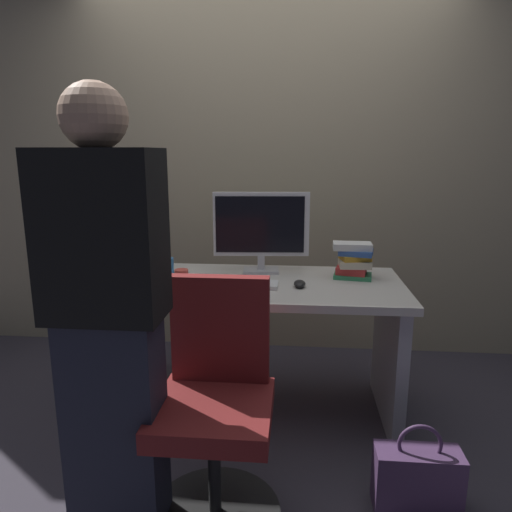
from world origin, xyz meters
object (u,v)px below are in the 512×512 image
Objects in this scene: mouse at (300,284)px; book_stack at (354,260)px; keyboard at (236,284)px; cup_near_keyboard at (182,278)px; office_chair at (216,412)px; monitor at (261,228)px; desk at (257,321)px; person_at_desk at (109,320)px; handbag at (417,479)px; cup_by_monitor at (167,267)px.

book_stack reaches higher than mouse.
cup_near_keyboard is at bearing -172.39° from keyboard.
office_chair is 1.74× the size of monitor.
mouse is at bearing -20.25° from desk.
cup_near_keyboard is (0.07, 0.75, -0.05)m from person_at_desk.
keyboard is 1.91× the size of book_stack.
keyboard is at bearing 143.32° from handbag.
cup_by_monitor reaches higher than desk.
office_chair is at bearing -95.85° from monitor.
monitor reaches higher than cup_by_monitor.
cup_near_keyboard is at bearing -138.51° from monitor.
person_at_desk is 1.36m from handbag.
cup_near_keyboard is at bearing -175.68° from mouse.
desk is 15.72× the size of cup_by_monitor.
keyboard is at bearing -109.32° from monitor.
cup_by_monitor is (-0.52, -0.13, -0.21)m from monitor.
person_at_desk is 1.19m from monitor.
monitor is (0.10, 0.97, 0.57)m from office_chair.
keyboard is (-0.10, -0.09, 0.23)m from desk.
monitor is at bearing 84.15° from office_chair.
book_stack is (0.62, 0.21, 0.09)m from keyboard.
person_at_desk is at bearing -112.63° from monitor.
person_at_desk is 7.30× the size of book_stack.
person_at_desk is 16.39× the size of mouse.
handbag is at bearing -52.16° from monitor.
office_chair is at bearing -63.64° from cup_by_monitor.
office_chair is 0.85m from handbag.
mouse is (0.67, 0.80, -0.08)m from person_at_desk.
monitor reaches higher than handbag.
monitor reaches higher than mouse.
office_chair reaches higher than handbag.
office_chair is at bearing -175.41° from handbag.
keyboard reaches higher than desk.
desk is at bearing 83.01° from office_chair.
office_chair is at bearing -65.97° from cup_near_keyboard.
desk is 1.04m from person_at_desk.
desk is at bearing -166.93° from book_stack.
keyboard is (-0.11, -0.30, -0.25)m from monitor.
book_stack reaches higher than desk.
book_stack reaches higher than cup_by_monitor.
desk is 0.52m from monitor.
desk is 17.31× the size of cup_near_keyboard.
desk is at bearing 135.49° from handbag.
monitor is 2.41× the size of book_stack.
mouse is at bearing -145.00° from book_stack.
keyboard is at bearing -160.84° from book_stack.
cup_by_monitor is (-0.41, 0.18, 0.04)m from keyboard.
office_chair is at bearing -88.99° from keyboard.
handbag is at bearing -27.64° from cup_near_keyboard.
book_stack is at bearing -9.72° from monitor.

